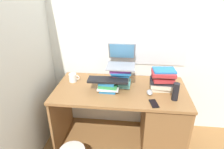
# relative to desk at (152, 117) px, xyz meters

# --- Properties ---
(ground_plane) EXTENTS (6.00, 6.00, 0.00)m
(ground_plane) POSITION_rel_desk_xyz_m (-0.36, 0.03, -0.40)
(ground_plane) COLOR olive
(wall_back) EXTENTS (6.00, 0.06, 2.60)m
(wall_back) POSITION_rel_desk_xyz_m (-0.36, 0.43, 0.90)
(wall_back) COLOR silver
(wall_back) RESTS_ON ground
(wall_left) EXTENTS (0.05, 6.00, 2.60)m
(wall_left) POSITION_rel_desk_xyz_m (-1.28, 0.03, 0.90)
(wall_left) COLOR silver
(wall_left) RESTS_ON ground
(desk) EXTENTS (1.43, 0.72, 0.74)m
(desk) POSITION_rel_desk_xyz_m (0.00, 0.00, 0.00)
(desk) COLOR olive
(desk) RESTS_ON ground
(book_stack_tall) EXTENTS (0.24, 0.19, 0.23)m
(book_stack_tall) POSITION_rel_desk_xyz_m (-0.37, 0.09, 0.45)
(book_stack_tall) COLOR white
(book_stack_tall) RESTS_ON desk
(book_stack_keyboard_riser) EXTENTS (0.22, 0.17, 0.12)m
(book_stack_keyboard_riser) POSITION_rel_desk_xyz_m (-0.50, -0.02, 0.39)
(book_stack_keyboard_riser) COLOR #2672B2
(book_stack_keyboard_riser) RESTS_ON desk
(book_stack_side) EXTENTS (0.26, 0.20, 0.24)m
(book_stack_side) POSITION_rel_desk_xyz_m (0.08, 0.06, 0.45)
(book_stack_side) COLOR beige
(book_stack_side) RESTS_ON desk
(laptop) EXTENTS (0.30, 0.34, 0.22)m
(laptop) POSITION_rel_desk_xyz_m (-0.37, 0.16, 0.62)
(laptop) COLOR gray
(laptop) RESTS_ON book_stack_tall
(keyboard) EXTENTS (0.42, 0.15, 0.02)m
(keyboard) POSITION_rel_desk_xyz_m (-0.50, -0.03, 0.46)
(keyboard) COLOR black
(keyboard) RESTS_ON book_stack_keyboard_riser
(computer_mouse) EXTENTS (0.06, 0.10, 0.04)m
(computer_mouse) POSITION_rel_desk_xyz_m (-0.06, -0.05, 0.35)
(computer_mouse) COLOR #A5A8AD
(computer_mouse) RESTS_ON desk
(mug) EXTENTS (0.13, 0.09, 0.10)m
(mug) POSITION_rel_desk_xyz_m (-0.93, 0.15, 0.38)
(mug) COLOR white
(mug) RESTS_ON desk
(water_bottle) EXTENTS (0.06, 0.06, 0.18)m
(water_bottle) POSITION_rel_desk_xyz_m (0.18, -0.13, 0.42)
(water_bottle) COLOR black
(water_bottle) RESTS_ON desk
(cell_phone) EXTENTS (0.09, 0.15, 0.01)m
(cell_phone) POSITION_rel_desk_xyz_m (-0.03, -0.23, 0.34)
(cell_phone) COLOR black
(cell_phone) RESTS_ON desk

